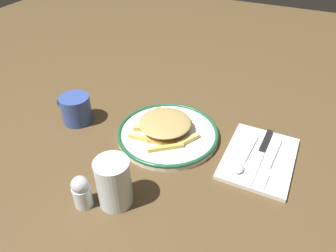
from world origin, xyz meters
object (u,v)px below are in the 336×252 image
fork (270,162)px  spoon (244,160)px  water_glass (114,183)px  fries_heap (164,125)px  napkin (259,158)px  plate (168,133)px  knife (262,151)px  salt_shaker (82,191)px  coffee_mug (76,109)px

fork → spoon: bearing=21.4°
fork → water_glass: bearing=41.6°
fries_heap → spoon: fries_heap is taller
fries_heap → fork: bearing=-179.1°
napkin → fork: size_ratio=1.23×
plate → napkin: size_ratio=1.22×
plate → fork: plate is taller
knife → water_glass: water_glass is taller
napkin → water_glass: (0.24, 0.25, 0.05)m
salt_shaker → water_glass: bearing=-148.2°
plate → water_glass: water_glass is taller
plate → fries_heap: (0.01, 0.00, 0.03)m
knife → water_glass: (0.25, 0.27, 0.04)m
water_glass → salt_shaker: size_ratio=1.44×
fries_heap → salt_shaker: 0.28m
fries_heap → salt_shaker: (0.05, 0.27, 0.00)m
napkin → fork: fork is taller
plate → fries_heap: fries_heap is taller
water_glass → fork: bearing=-138.4°
fork → spoon: (0.06, 0.02, 0.00)m
coffee_mug → water_glass: bearing=142.1°
fork → salt_shaker: size_ratio=2.30×
knife → fork: bearing=130.1°
knife → salt_shaker: (0.30, 0.31, 0.02)m
fries_heap → napkin: (-0.25, -0.02, -0.03)m
napkin → fork: 0.03m
spoon → coffee_mug: 0.47m
water_glass → salt_shaker: 0.07m
fries_heap → water_glass: 0.24m
plate → fork: size_ratio=1.51×
knife → napkin: bearing=87.3°
napkin → salt_shaker: (0.30, 0.29, 0.03)m
knife → salt_shaker: salt_shaker is taller
napkin → salt_shaker: 0.42m
napkin → knife: (-0.00, -0.02, 0.01)m
fries_heap → coffee_mug: size_ratio=1.71×
fries_heap → salt_shaker: salt_shaker is taller
plate → water_glass: bearing=88.3°
fries_heap → knife: size_ratio=0.87×
napkin → knife: size_ratio=1.03×
plate → napkin: (-0.24, -0.01, -0.00)m
spoon → coffee_mug: bearing=2.5°
fries_heap → fork: fries_heap is taller
salt_shaker → spoon: bearing=-136.9°
napkin → coffee_mug: bearing=6.3°
napkin → water_glass: bearing=46.0°
knife → salt_shaker: bearing=45.5°
plate → fork: (-0.26, 0.00, 0.00)m
fries_heap → water_glass: (-0.00, 0.24, 0.02)m
plate → salt_shaker: size_ratio=3.46×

